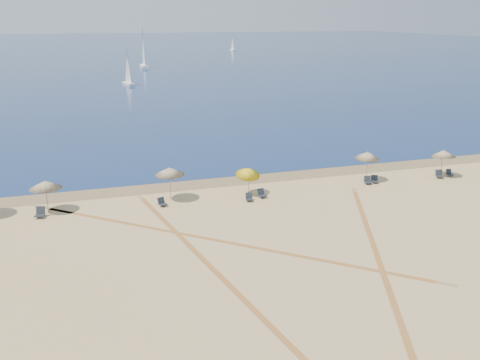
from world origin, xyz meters
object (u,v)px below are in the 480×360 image
(umbrella_4, at_px, (367,155))
(chair_8, at_px, (449,173))
(umbrella_2, at_px, (170,171))
(chair_1, at_px, (40,213))
(umbrella_1, at_px, (45,185))
(umbrella_3, at_px, (248,172))
(umbrella_5, at_px, (444,153))
(sailboat_0, at_px, (128,74))
(chair_5, at_px, (368,181))
(chair_2, at_px, (162,202))
(chair_4, at_px, (262,194))
(sailboat_3, at_px, (144,56))
(chair_3, at_px, (249,198))
(chair_6, at_px, (375,180))
(sailboat_2, at_px, (232,46))
(chair_7, at_px, (439,174))

(umbrella_4, relative_size, chair_8, 4.21)
(umbrella_2, height_order, chair_1, umbrella_2)
(umbrella_1, height_order, umbrella_3, umbrella_3)
(umbrella_5, height_order, sailboat_0, sailboat_0)
(umbrella_2, height_order, chair_8, umbrella_2)
(umbrella_5, height_order, chair_5, umbrella_5)
(chair_2, relative_size, chair_4, 1.01)
(umbrella_2, xyz_separation_m, sailboat_3, (10.95, 105.42, 0.81))
(umbrella_3, bearing_deg, chair_2, -175.81)
(chair_3, distance_m, chair_6, 11.46)
(umbrella_2, xyz_separation_m, chair_6, (17.01, -0.78, -2.01))
(umbrella_3, height_order, chair_8, umbrella_3)
(chair_5, bearing_deg, chair_1, -167.20)
(chair_1, distance_m, chair_8, 33.50)
(sailboat_2, relative_size, sailboat_3, 0.61)
(chair_3, bearing_deg, chair_4, 34.09)
(chair_5, height_order, chair_6, chair_5)
(umbrella_4, xyz_separation_m, chair_2, (-17.39, -0.96, -1.97))
(chair_8, bearing_deg, umbrella_2, -176.39)
(umbrella_1, distance_m, chair_1, 2.01)
(umbrella_5, xyz_separation_m, chair_8, (0.76, -0.13, -1.80))
(umbrella_3, height_order, sailboat_2, sailboat_2)
(umbrella_3, relative_size, umbrella_4, 0.93)
(umbrella_1, relative_size, umbrella_3, 0.99)
(umbrella_1, distance_m, umbrella_3, 14.73)
(chair_7, relative_size, sailboat_3, 0.08)
(umbrella_3, xyz_separation_m, sailboat_3, (5.00, 106.00, 1.22))
(chair_2, height_order, chair_8, chair_2)
(umbrella_5, xyz_separation_m, chair_1, (-32.74, 0.04, -1.74))
(chair_1, distance_m, chair_4, 16.03)
(umbrella_3, bearing_deg, chair_5, -1.67)
(umbrella_2, height_order, sailboat_0, sailboat_0)
(umbrella_3, distance_m, sailboat_3, 106.12)
(umbrella_3, xyz_separation_m, chair_6, (11.06, -0.21, -1.60))
(chair_3, distance_m, chair_4, 1.27)
(umbrella_1, bearing_deg, chair_7, -2.27)
(sailboat_0, bearing_deg, umbrella_2, -105.20)
(umbrella_3, height_order, chair_1, umbrella_3)
(umbrella_3, height_order, chair_2, umbrella_3)
(chair_5, bearing_deg, umbrella_5, 13.08)
(umbrella_3, relative_size, sailboat_2, 0.38)
(chair_1, relative_size, sailboat_0, 0.12)
(chair_3, distance_m, chair_5, 10.73)
(chair_3, xyz_separation_m, chair_8, (18.65, 0.94, -0.01))
(chair_5, bearing_deg, chair_2, -166.42)
(chair_3, relative_size, chair_5, 0.93)
(sailboat_3, bearing_deg, chair_3, -92.45)
(chair_4, xyz_separation_m, sailboat_2, (46.79, 168.39, 1.61))
(umbrella_1, relative_size, umbrella_5, 0.99)
(umbrella_1, bearing_deg, umbrella_4, -0.45)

